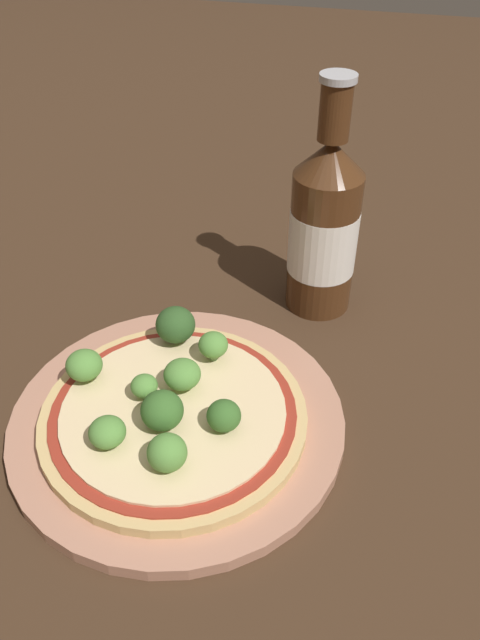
% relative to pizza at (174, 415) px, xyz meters
% --- Properties ---
extents(ground_plane, '(3.00, 3.00, 0.00)m').
position_rel_pizza_xyz_m(ground_plane, '(-0.02, 0.01, -0.02)').
color(ground_plane, '#3D2819').
extents(plate, '(0.28, 0.28, 0.01)m').
position_rel_pizza_xyz_m(plate, '(0.00, 0.01, -0.01)').
color(plate, tan).
rests_on(plate, ground_plane).
extents(pizza, '(0.22, 0.22, 0.01)m').
position_rel_pizza_xyz_m(pizza, '(0.00, 0.00, 0.00)').
color(pizza, tan).
rests_on(pizza, plate).
extents(broccoli_floret_0, '(0.03, 0.03, 0.02)m').
position_rel_pizza_xyz_m(broccoli_floret_0, '(-0.03, -0.05, 0.02)').
color(broccoli_floret_0, '#6B8E51').
rests_on(broccoli_floret_0, pizza).
extents(broccoli_floret_1, '(0.03, 0.03, 0.03)m').
position_rel_pizza_xyz_m(broccoli_floret_1, '(0.01, 0.07, 0.02)').
color(broccoli_floret_1, '#6B8E51').
rests_on(broccoli_floret_1, pizza).
extents(broccoli_floret_2, '(0.04, 0.04, 0.04)m').
position_rel_pizza_xyz_m(broccoli_floret_2, '(-0.03, 0.08, 0.03)').
color(broccoli_floret_2, '#6B8E51').
rests_on(broccoli_floret_2, pizza).
extents(broccoli_floret_3, '(0.03, 0.03, 0.03)m').
position_rel_pizza_xyz_m(broccoli_floret_3, '(0.02, -0.05, 0.02)').
color(broccoli_floret_3, '#6B8E51').
rests_on(broccoli_floret_3, pizza).
extents(broccoli_floret_4, '(0.03, 0.03, 0.03)m').
position_rel_pizza_xyz_m(broccoli_floret_4, '(0.05, -0.01, 0.02)').
color(broccoli_floret_4, '#6B8E51').
rests_on(broccoli_floret_4, pizza).
extents(broccoli_floret_5, '(0.03, 0.03, 0.03)m').
position_rel_pizza_xyz_m(broccoli_floret_5, '(-0.08, 0.01, 0.02)').
color(broccoli_floret_5, '#6B8E51').
rests_on(broccoli_floret_5, pizza).
extents(broccoli_floret_6, '(0.02, 0.02, 0.02)m').
position_rel_pizza_xyz_m(broccoli_floret_6, '(-0.03, 0.00, 0.02)').
color(broccoli_floret_6, '#6B8E51').
rests_on(broccoli_floret_6, pizza).
extents(broccoli_floret_7, '(0.03, 0.03, 0.03)m').
position_rel_pizza_xyz_m(broccoli_floret_7, '(-0.00, -0.02, 0.02)').
color(broccoli_floret_7, '#6B8E51').
rests_on(broccoli_floret_7, pizza).
extents(broccoli_floret_8, '(0.03, 0.03, 0.03)m').
position_rel_pizza_xyz_m(broccoli_floret_8, '(0.00, 0.02, 0.02)').
color(broccoli_floret_8, '#6B8E51').
rests_on(broccoli_floret_8, pizza).
extents(beer_bottle, '(0.07, 0.07, 0.24)m').
position_rel_pizza_xyz_m(beer_bottle, '(0.08, 0.21, 0.07)').
color(beer_bottle, '#472814').
rests_on(beer_bottle, ground_plane).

